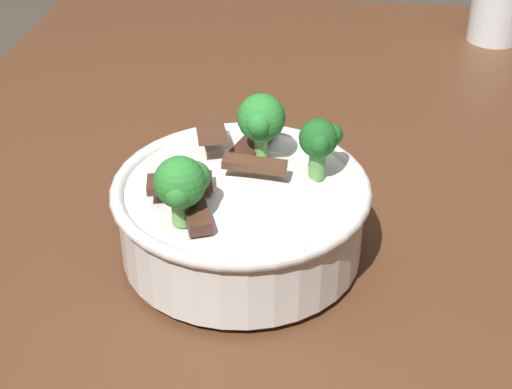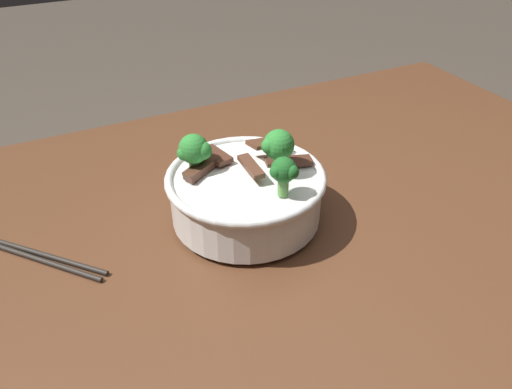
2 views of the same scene
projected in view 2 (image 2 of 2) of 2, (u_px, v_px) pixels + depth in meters
The scene contains 3 objects.
dining_table at pixel (260, 270), 0.79m from camera, with size 1.34×0.81×0.81m.
rice_bowl at pixel (246, 190), 0.71m from camera, with size 0.22×0.22×0.14m.
chopsticks_pair at pixel (33, 254), 0.67m from camera, with size 0.17×0.18×0.01m.
Camera 2 is at (0.26, 0.52, 1.26)m, focal length 35.21 mm.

